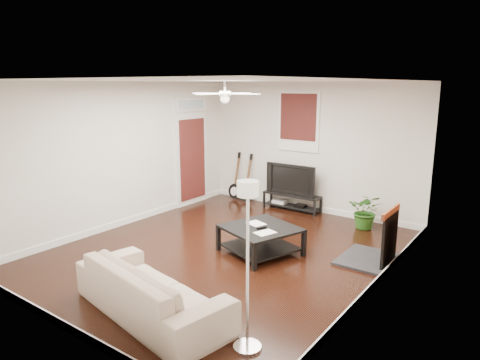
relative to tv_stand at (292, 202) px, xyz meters
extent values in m
cube|color=black|center=(0.30, -2.78, -0.18)|extent=(5.00, 6.00, 0.01)
cube|color=white|center=(0.30, -2.78, 2.62)|extent=(5.00, 6.00, 0.01)
cube|color=silver|center=(0.30, 0.22, 1.22)|extent=(5.00, 0.01, 2.80)
cube|color=silver|center=(0.30, -5.78, 1.22)|extent=(5.00, 0.01, 2.80)
cube|color=silver|center=(-2.20, -2.78, 1.22)|extent=(0.01, 6.00, 2.80)
cube|color=silver|center=(2.80, -2.78, 1.22)|extent=(0.01, 6.00, 2.80)
cube|color=#A85736|center=(2.79, -1.78, 1.22)|extent=(0.02, 2.20, 2.80)
cube|color=black|center=(2.50, -1.78, 0.28)|extent=(0.80, 1.10, 0.92)
cube|color=black|center=(0.00, 0.19, 1.77)|extent=(1.00, 0.06, 1.30)
cube|color=white|center=(-2.16, -0.88, 1.07)|extent=(0.08, 1.00, 2.50)
cube|color=black|center=(0.00, 0.00, 0.00)|extent=(1.31, 0.35, 0.37)
imported|color=black|center=(0.00, 0.02, 0.52)|extent=(1.18, 0.15, 0.68)
cube|color=black|center=(0.82, -2.52, 0.04)|extent=(1.37, 1.37, 0.45)
imported|color=#BDAD8E|center=(0.83, -4.93, 0.14)|extent=(2.37, 1.26, 0.66)
imported|color=#245819|center=(1.79, -0.28, 0.17)|extent=(0.73, 0.66, 0.71)
camera|label=1|loc=(4.52, -8.19, 2.56)|focal=32.35mm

